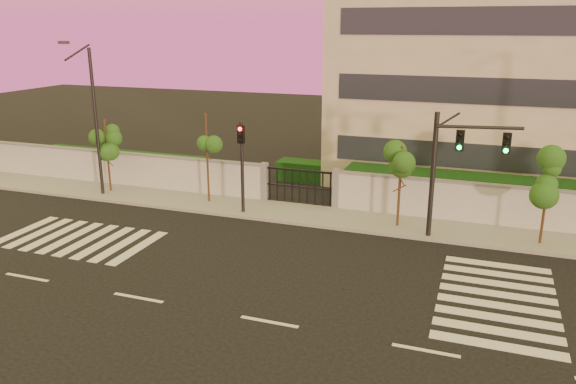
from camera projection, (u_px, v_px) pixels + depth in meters
ground at (269, 322)px, 18.28m from camera, size 120.00×120.00×0.00m
sidewalk at (347, 219)px, 27.74m from camera, size 60.00×3.00×0.15m
perimeter_wall at (357, 192)px, 28.77m from camera, size 60.00×0.36×2.20m
hedge_row at (387, 185)px, 30.97m from camera, size 41.00×4.25×1.80m
institutional_building at (544, 80)px, 33.46m from camera, size 24.40×12.40×12.25m
road_markings at (267, 270)px, 22.18m from camera, size 57.00×7.62×0.02m
street_tree_b at (107, 139)px, 31.51m from camera, size 1.48×1.17×4.28m
street_tree_c at (207, 138)px, 29.41m from camera, size 1.37×1.09×4.92m
street_tree_d at (401, 168)px, 25.92m from camera, size 1.53×1.22×3.98m
street_tree_e at (549, 178)px, 23.69m from camera, size 1.49×1.19×4.21m
traffic_signal_main at (451, 162)px, 24.20m from camera, size 3.62×0.79×5.75m
traffic_signal_secondary at (242, 156)px, 27.83m from camera, size 0.37×0.35×4.80m
streetlight_west at (93, 115)px, 30.33m from camera, size 0.51×2.06×8.55m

